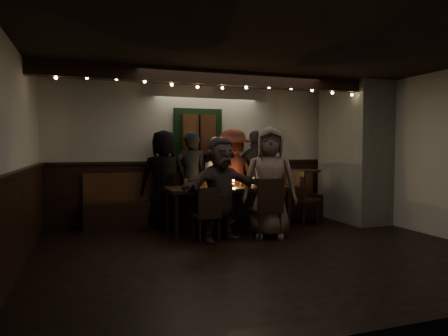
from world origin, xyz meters
name	(u,v)px	position (x,y,z in m)	size (l,w,h in m)	color
room	(282,166)	(1.07, 1.42, 1.07)	(6.02, 5.01, 2.62)	black
dining_table	(228,190)	(0.04, 1.40, 0.68)	(2.08, 0.89, 0.90)	black
chair_near_left	(208,211)	(-0.53, 0.67, 0.46)	(0.40, 0.40, 0.82)	black
chair_near_right	(268,205)	(0.39, 0.55, 0.53)	(0.43, 0.43, 0.94)	black
chair_end	(300,195)	(1.39, 1.35, 0.56)	(0.56, 0.56, 1.00)	black
high_top	(304,189)	(1.63, 1.62, 0.63)	(0.62, 0.62, 0.99)	black
person_a	(164,178)	(-0.93, 2.09, 0.86)	(0.84, 0.55, 1.72)	black
person_b	(191,178)	(-0.44, 2.07, 0.85)	(0.62, 0.41, 1.69)	black
person_c	(216,180)	(0.04, 2.06, 0.80)	(0.78, 0.61, 1.60)	silver
person_d	(233,176)	(0.37, 2.07, 0.87)	(1.13, 0.65, 1.75)	#491C15
person_e	(257,175)	(0.89, 2.14, 0.87)	(1.02, 0.42, 1.73)	#232226
person_f	(220,189)	(-0.32, 0.72, 0.79)	(1.46, 0.47, 1.58)	#3F312E
person_g	(270,182)	(0.48, 0.69, 0.87)	(0.85, 0.55, 1.73)	#6E594F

